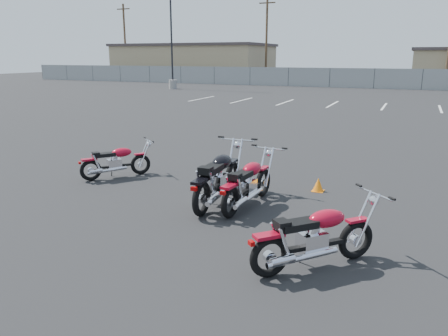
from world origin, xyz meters
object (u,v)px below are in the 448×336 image
at_px(motorcycle_front_red, 116,162).
at_px(motorcycle_third_red, 248,183).
at_px(motorcycle_second_black, 218,178).
at_px(motorcycle_rear_red, 315,237).

height_order(motorcycle_front_red, motorcycle_third_red, motorcycle_third_red).
xyz_separation_m(motorcycle_second_black, motorcycle_rear_red, (2.39, -2.02, -0.07)).
height_order(motorcycle_second_black, motorcycle_rear_red, motorcycle_second_black).
relative_size(motorcycle_second_black, motorcycle_third_red, 1.12).
bearing_deg(motorcycle_rear_red, motorcycle_third_red, 130.60).
distance_m(motorcycle_front_red, motorcycle_third_red, 3.77).
bearing_deg(motorcycle_second_black, motorcycle_third_red, 3.73).
bearing_deg(motorcycle_front_red, motorcycle_rear_red, -26.68).
bearing_deg(motorcycle_front_red, motorcycle_second_black, -13.33).
height_order(motorcycle_front_red, motorcycle_second_black, motorcycle_second_black).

